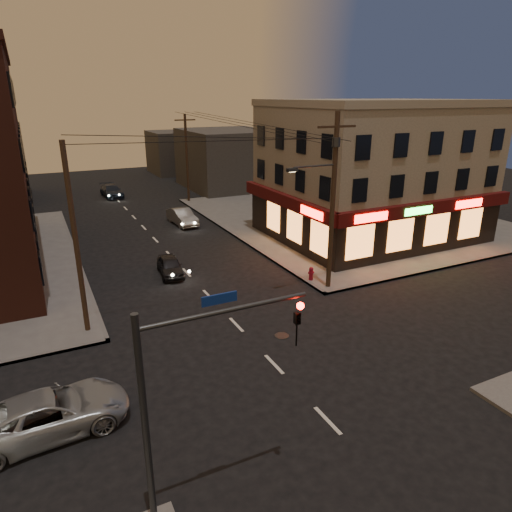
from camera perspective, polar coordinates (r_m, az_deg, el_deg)
ground at (r=20.14m, az=2.27°, el=-13.38°), size 120.00×120.00×0.00m
sidewalk_ne at (r=44.13m, az=11.17°, el=4.84°), size 24.00×28.00×0.15m
pizza_building at (r=37.56m, az=14.30°, el=10.32°), size 15.85×12.85×10.50m
bg_building_ne_a at (r=57.77m, az=-3.52°, el=12.02°), size 10.00×12.00×7.00m
bg_building_ne_b at (r=70.26m, az=-9.62°, el=12.69°), size 8.00×8.00×6.00m
utility_pole_main at (r=25.94m, az=9.42°, el=7.72°), size 4.20×0.44×10.00m
utility_pole_far at (r=49.56m, az=-8.63°, el=11.95°), size 0.26×0.26×9.00m
utility_pole_west at (r=22.27m, az=-21.60°, el=1.70°), size 0.24×0.24×9.00m
traffic_signal at (r=11.73m, az=-8.87°, el=-15.99°), size 4.49×0.32×6.47m
suv_cross at (r=17.79m, az=-24.40°, el=-17.49°), size 5.42×2.81×1.46m
sedan_near at (r=29.75m, az=-10.69°, el=-1.21°), size 1.80×3.64×1.19m
sedan_mid at (r=41.27m, az=-9.20°, el=4.87°), size 1.82×4.45×1.44m
sedan_far at (r=54.72m, az=-17.60°, el=7.75°), size 2.18×4.80×1.36m
fire_hydrant at (r=28.25m, az=6.90°, el=-2.10°), size 0.37×0.37×0.85m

